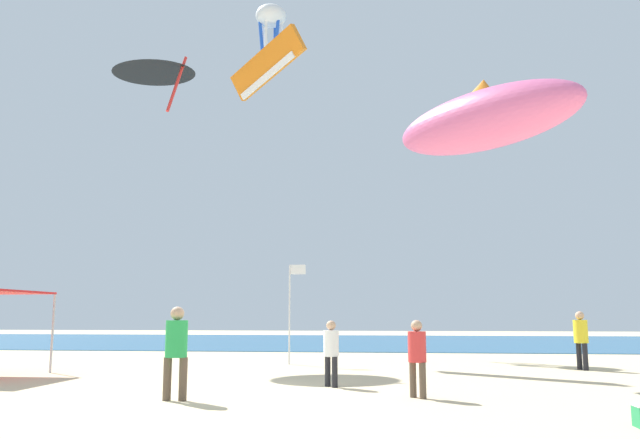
{
  "coord_description": "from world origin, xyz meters",
  "views": [
    {
      "loc": [
        3.95,
        -14.26,
        1.74
      ],
      "look_at": [
        0.95,
        12.0,
        5.81
      ],
      "focal_mm": 34.81,
      "sensor_mm": 36.0,
      "label": 1
    }
  ],
  "objects": [
    {
      "name": "ground",
      "position": [
        0.0,
        0.0,
        -0.05
      ],
      "size": [
        110.0,
        110.0,
        0.1
      ],
      "primitive_type": "cube",
      "color": "beige"
    },
    {
      "name": "ocean_strip",
      "position": [
        0.0,
        27.23,
        0.01
      ],
      "size": [
        110.0,
        24.11,
        0.03
      ],
      "primitive_type": "cube",
      "color": "#28608C",
      "rests_on": "ground"
    },
    {
      "name": "person_near_tent",
      "position": [
        4.48,
        -0.63,
        0.96
      ],
      "size": [
        0.39,
        0.39,
        1.63
      ],
      "rotation": [
        0.0,
        0.0,
        2.31
      ],
      "color": "brown",
      "rests_on": "ground"
    },
    {
      "name": "person_leftmost",
      "position": [
        -0.49,
        -1.6,
        1.12
      ],
      "size": [
        0.51,
        0.45,
        1.91
      ],
      "rotation": [
        0.0,
        0.0,
        3.11
      ],
      "color": "brown",
      "rests_on": "ground"
    },
    {
      "name": "person_central",
      "position": [
        9.99,
        6.79,
        1.09
      ],
      "size": [
        0.44,
        0.48,
        1.85
      ],
      "rotation": [
        0.0,
        0.0,
        5.0
      ],
      "color": "black",
      "rests_on": "ground"
    },
    {
      "name": "person_rightmost",
      "position": [
        2.46,
        1.2,
        0.94
      ],
      "size": [
        0.38,
        0.38,
        1.6
      ],
      "rotation": [
        0.0,
        0.0,
        5.46
      ],
      "color": "black",
      "rests_on": "ground"
    },
    {
      "name": "banner_flag",
      "position": [
        0.38,
        7.98,
        2.14
      ],
      "size": [
        0.61,
        0.06,
        3.54
      ],
      "color": "silver",
      "rests_on": "ground"
    },
    {
      "name": "kite_delta_black",
      "position": [
        -5.84,
        9.65,
        12.12
      ],
      "size": [
        4.69,
        4.7,
        2.84
      ],
      "rotation": [
        0.0,
        0.0,
        2.63
      ],
      "color": "black"
    },
    {
      "name": "kite_parafoil_orange",
      "position": [
        -1.33,
        11.36,
        12.7
      ],
      "size": [
        3.84,
        2.48,
        2.6
      ],
      "rotation": [
        0.0,
        0.0,
        2.54
      ],
      "color": "orange"
    },
    {
      "name": "kite_inflatable_pink",
      "position": [
        6.66,
        3.04,
        7.21
      ],
      "size": [
        5.71,
        5.36,
        2.28
      ],
      "rotation": [
        0.0,
        0.0,
        5.56
      ],
      "color": "pink"
    },
    {
      "name": "kite_octopus_white",
      "position": [
        -2.53,
        18.04,
        18.22
      ],
      "size": [
        2.08,
        2.08,
        4.08
      ],
      "rotation": [
        0.0,
        0.0,
        0.24
      ],
      "color": "white"
    }
  ]
}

